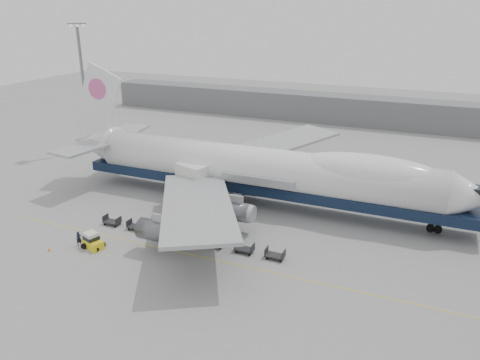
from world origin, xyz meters
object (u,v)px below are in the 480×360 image
at_px(airliner, 264,169).
at_px(baggage_tug, 92,241).
at_px(catering_truck, 193,181).
at_px(ground_worker, 79,239).

height_order(airliner, baggage_tug, airliner).
height_order(catering_truck, ground_worker, catering_truck).
bearing_deg(airliner, baggage_tug, -125.09).
distance_m(catering_truck, ground_worker, 19.29).
distance_m(baggage_tug, ground_worker, 1.90).
relative_size(catering_truck, ground_worker, 3.20).
xyz_separation_m(catering_truck, ground_worker, (-6.59, -17.96, -2.49)).
distance_m(airliner, baggage_tug, 26.34).
xyz_separation_m(airliner, ground_worker, (-16.78, -21.44, -4.66)).
xyz_separation_m(airliner, baggage_tug, (-14.90, -21.21, -4.73)).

